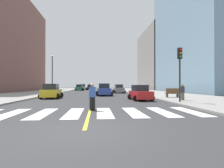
{
  "coord_description": "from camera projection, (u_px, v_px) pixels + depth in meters",
  "views": [
    {
      "loc": [
        0.46,
        -6.27,
        1.66
      ],
      "look_at": [
        4.35,
        37.82,
        1.97
      ],
      "focal_mm": 27.19,
      "sensor_mm": 36.0,
      "label": 1
    }
  ],
  "objects": [
    {
      "name": "ground_plane",
      "position": [
        84.0,
        131.0,
        6.19
      ],
      "size": [
        220.0,
        220.0,
        0.0
      ],
      "primitive_type": "plane",
      "color": "#333335"
    },
    {
      "name": "parking_garage_concrete",
      "position": [
        167.0,
        60.0,
        66.44
      ],
      "size": [
        18.0,
        24.0,
        22.81
      ],
      "primitive_type": "cube",
      "color": "gray",
      "rests_on": "ground"
    },
    {
      "name": "street_lamp",
      "position": [
        52.0,
        71.0,
        33.71
      ],
      "size": [
        0.44,
        0.44,
        7.52
      ],
      "color": "#38383D",
      "rests_on": "sidewalk_kerb_west"
    },
    {
      "name": "crosswalk_paint",
      "position": [
        89.0,
        113.0,
        10.18
      ],
      "size": [
        13.5,
        4.0,
        0.01
      ],
      "color": "silver",
      "rests_on": "ground"
    },
    {
      "name": "car_blue_third",
      "position": [
        104.0,
        90.0,
        27.04
      ],
      "size": [
        2.7,
        4.32,
        1.93
      ],
      "rotation": [
        0.0,
        0.0,
        3.14
      ],
      "color": "#2D479E",
      "rests_on": "ground"
    },
    {
      "name": "pedestrian_waiting_east",
      "position": [
        183.0,
        92.0,
        16.97
      ],
      "size": [
        0.39,
        0.39,
        1.59
      ],
      "rotation": [
        0.0,
        0.0,
        2.91
      ],
      "color": "brown",
      "rests_on": "sidewalk_kerb_east"
    },
    {
      "name": "car_white_second",
      "position": [
        83.0,
        87.0,
        64.39
      ],
      "size": [
        3.02,
        4.7,
        2.06
      ],
      "rotation": [
        0.0,
        0.0,
        0.05
      ],
      "color": "silver",
      "rests_on": "ground"
    },
    {
      "name": "car_black_nearest",
      "position": [
        90.0,
        87.0,
        57.9
      ],
      "size": [
        2.76,
        4.35,
        1.92
      ],
      "rotation": [
        0.0,
        0.0,
        0.03
      ],
      "color": "black",
      "rests_on": "ground"
    },
    {
      "name": "pedestrian_crossing",
      "position": [
        92.0,
        95.0,
        11.13
      ],
      "size": [
        0.44,
        0.44,
        1.79
      ],
      "rotation": [
        0.0,
        0.0,
        0.38
      ],
      "color": "black",
      "rests_on": "ground"
    },
    {
      "name": "office_tower_glass",
      "position": [
        213.0,
        6.0,
        41.62
      ],
      "size": [
        20.0,
        28.0,
        42.41
      ],
      "primitive_type": "cube",
      "color": "#7A9EB7",
      "rests_on": "ground"
    },
    {
      "name": "traffic_light_near_corner",
      "position": [
        180.0,
        64.0,
        15.33
      ],
      "size": [
        0.36,
        0.41,
        4.9
      ],
      "rotation": [
        0.0,
        0.0,
        3.14
      ],
      "color": "black",
      "rests_on": "sidewalk_kerb_east"
    },
    {
      "name": "car_red_fourth",
      "position": [
        140.0,
        93.0,
        18.75
      ],
      "size": [
        2.48,
        3.86,
        1.69
      ],
      "rotation": [
        0.0,
        0.0,
        3.19
      ],
      "color": "red",
      "rests_on": "ground"
    },
    {
      "name": "car_green_fifth",
      "position": [
        79.0,
        88.0,
        52.88
      ],
      "size": [
        2.78,
        4.33,
        1.9
      ],
      "rotation": [
        0.0,
        0.0,
        -0.05
      ],
      "color": "#236B42",
      "rests_on": "ground"
    },
    {
      "name": "park_bench",
      "position": [
        173.0,
        93.0,
        21.1
      ],
      "size": [
        1.81,
        0.6,
        1.12
      ],
      "rotation": [
        0.0,
        0.0,
        1.55
      ],
      "color": "brown",
      "rests_on": "sidewalk_kerb_east"
    },
    {
      "name": "sidewalk_kerb_west",
      "position": [
        11.0,
        96.0,
        25.04
      ],
      "size": [
        10.0,
        120.0,
        0.15
      ],
      "primitive_type": "cube",
      "color": "gray",
      "rests_on": "ground"
    },
    {
      "name": "car_gray_sixth",
      "position": [
        119.0,
        89.0,
        36.13
      ],
      "size": [
        2.61,
        4.13,
        1.83
      ],
      "rotation": [
        0.0,
        0.0,
        3.16
      ],
      "color": "slate",
      "rests_on": "ground"
    },
    {
      "name": "car_yellow_seventh",
      "position": [
        51.0,
        91.0,
        21.48
      ],
      "size": [
        2.68,
        4.19,
        1.84
      ],
      "rotation": [
        0.0,
        0.0,
        0.04
      ],
      "color": "gold",
      "rests_on": "ground"
    },
    {
      "name": "sidewalk_kerb_east",
      "position": [
        170.0,
        95.0,
        27.19
      ],
      "size": [
        10.0,
        120.0,
        0.15
      ],
      "primitive_type": "cube",
      "color": "gray",
      "rests_on": "ground"
    },
    {
      "name": "lane_divider_paint",
      "position": [
        95.0,
        91.0,
        46.04
      ],
      "size": [
        0.16,
        80.0,
        0.01
      ],
      "primitive_type": "cube",
      "color": "yellow",
      "rests_on": "ground"
    }
  ]
}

